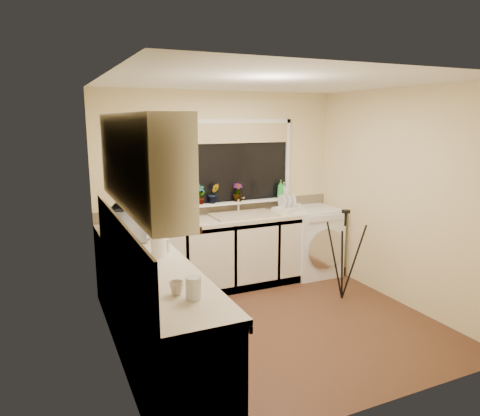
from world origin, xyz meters
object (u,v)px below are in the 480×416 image
(dish_rack, at_px, (288,209))
(microwave, at_px, (132,221))
(soap_bottle_green, at_px, (281,189))
(washing_machine, at_px, (312,241))
(glass_jug, at_px, (193,288))
(steel_jar, at_px, (151,265))
(soap_bottle_clear, at_px, (284,190))
(plant_c, at_px, (238,192))
(laptop, at_px, (179,218))
(kettle, at_px, (159,247))
(cup_left, at_px, (176,288))
(tripod, at_px, (344,255))
(plant_a, at_px, (200,194))
(cup_back, at_px, (297,207))
(plant_b, at_px, (214,193))

(dish_rack, height_order, microwave, microwave)
(soap_bottle_green, bearing_deg, washing_machine, -33.78)
(glass_jug, height_order, steel_jar, glass_jug)
(soap_bottle_clear, bearing_deg, plant_c, -179.80)
(laptop, height_order, kettle, laptop)
(laptop, height_order, dish_rack, laptop)
(dish_rack, relative_size, soap_bottle_green, 1.53)
(dish_rack, height_order, glass_jug, glass_jug)
(soap_bottle_clear, distance_m, cup_left, 3.23)
(dish_rack, height_order, tripod, tripod)
(kettle, bearing_deg, microwave, 95.72)
(soap_bottle_green, relative_size, cup_left, 2.40)
(glass_jug, height_order, soap_bottle_clear, soap_bottle_clear)
(washing_machine, relative_size, cup_left, 9.00)
(steel_jar, height_order, plant_a, plant_a)
(kettle, xyz_separation_m, steel_jar, (-0.16, -0.34, -0.04))
(kettle, distance_m, soap_bottle_green, 2.51)
(steel_jar, bearing_deg, cup_back, 33.80)
(laptop, xyz_separation_m, tripod, (1.72, -0.89, -0.42))
(tripod, bearing_deg, plant_c, 140.83)
(steel_jar, height_order, cup_back, steel_jar)
(dish_rack, height_order, cup_left, cup_left)
(glass_jug, xyz_separation_m, steel_jar, (-0.13, 0.68, -0.02))
(laptop, height_order, cup_left, laptop)
(microwave, relative_size, soap_bottle_green, 2.39)
(glass_jug, relative_size, cup_left, 1.52)
(kettle, xyz_separation_m, plant_c, (1.42, 1.44, 0.18))
(kettle, distance_m, cup_left, 0.91)
(kettle, bearing_deg, laptop, 65.03)
(glass_jug, xyz_separation_m, microwave, (-0.06, 1.81, 0.08))
(tripod, relative_size, plant_c, 4.54)
(dish_rack, xyz_separation_m, plant_c, (-0.64, 0.20, 0.24))
(soap_bottle_clear, relative_size, cup_left, 2.06)
(glass_jug, height_order, plant_c, plant_c)
(plant_b, distance_m, cup_back, 1.16)
(dish_rack, bearing_deg, washing_machine, -31.80)
(kettle, relative_size, soap_bottle_clear, 0.87)
(glass_jug, bearing_deg, kettle, 88.81)
(tripod, height_order, soap_bottle_green, soap_bottle_green)
(kettle, bearing_deg, soap_bottle_clear, 34.38)
(washing_machine, xyz_separation_m, laptop, (-1.87, -0.02, 0.50))
(steel_jar, height_order, plant_c, plant_c)
(washing_machine, bearing_deg, steel_jar, -147.89)
(soap_bottle_green, distance_m, cup_left, 3.18)
(laptop, relative_size, cup_left, 3.27)
(soap_bottle_green, bearing_deg, dish_rack, -88.07)
(plant_a, height_order, soap_bottle_green, plant_a)
(laptop, bearing_deg, tripod, -28.83)
(microwave, height_order, soap_bottle_clear, soap_bottle_clear)
(kettle, bearing_deg, steel_jar, -114.37)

